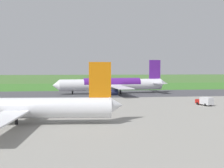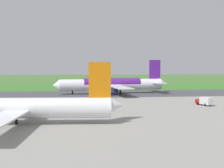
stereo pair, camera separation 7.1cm
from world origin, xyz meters
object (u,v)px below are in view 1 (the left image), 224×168
object	(u,v)px
service_truck_fuel	(205,101)
traffic_cone_orange	(121,86)
airliner_main	(113,84)
no_stopping_sign	(131,84)
airliner_parked_mid	(17,108)

from	to	relation	value
service_truck_fuel	traffic_cone_orange	xyz separation A→B (m)	(12.22, -89.22, -1.13)
airliner_main	service_truck_fuel	world-z (taller)	airliner_main
no_stopping_sign	airliner_main	bearing A→B (deg)	69.01
airliner_main	traffic_cone_orange	distance (m)	48.71
no_stopping_sign	traffic_cone_orange	xyz separation A→B (m)	(5.85, -1.61, -1.26)
airliner_main	no_stopping_sign	xyz separation A→B (m)	(-17.47, -45.52, -2.82)
airliner_main	airliner_parked_mid	distance (m)	69.26
airliner_main	traffic_cone_orange	xyz separation A→B (m)	(-11.61, -47.13, -4.08)
airliner_parked_mid	no_stopping_sign	distance (m)	118.00
service_truck_fuel	no_stopping_sign	world-z (taller)	service_truck_fuel
airliner_main	no_stopping_sign	bearing A→B (deg)	-110.99
airliner_main	no_stopping_sign	distance (m)	48.84
airliner_main	no_stopping_sign	size ratio (longest dim) A/B	21.00
traffic_cone_orange	airliner_main	bearing A→B (deg)	76.16
airliner_parked_mid	no_stopping_sign	xyz separation A→B (m)	(-45.23, -108.97, -1.99)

